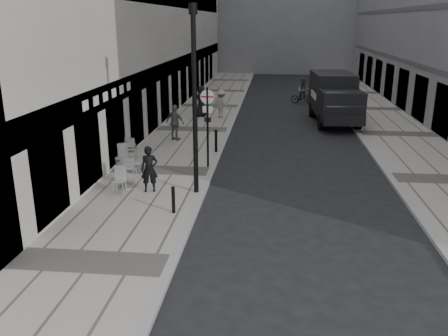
% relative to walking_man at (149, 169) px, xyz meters
% --- Properties ---
extents(sidewalk, '(4.00, 60.00, 0.12)m').
position_rel_walking_man_xyz_m(sidewalk, '(-0.18, 10.13, -0.87)').
color(sidewalk, gray).
rests_on(sidewalk, ground).
extents(far_sidewalk, '(4.00, 60.00, 0.12)m').
position_rel_walking_man_xyz_m(far_sidewalk, '(10.82, 10.13, -0.87)').
color(far_sidewalk, gray).
rests_on(far_sidewalk, ground).
extents(walking_man, '(0.67, 0.52, 1.62)m').
position_rel_walking_man_xyz_m(walking_man, '(0.00, 0.00, 0.00)').
color(walking_man, black).
rests_on(walking_man, sidewalk).
extents(sign_post, '(0.56, 0.09, 3.26)m').
position_rel_walking_man_xyz_m(sign_post, '(1.62, 3.12, 1.28)').
color(sign_post, black).
rests_on(sign_post, sidewalk).
extents(lamppost, '(0.28, 0.28, 6.29)m').
position_rel_walking_man_xyz_m(lamppost, '(1.62, 0.10, 2.69)').
color(lamppost, black).
rests_on(lamppost, sidewalk).
extents(bollard_near, '(0.11, 0.11, 0.82)m').
position_rel_walking_man_xyz_m(bollard_near, '(1.22, -1.86, -0.40)').
color(bollard_near, black).
rests_on(bollard_near, sidewalk).
extents(bollard_far, '(0.13, 0.13, 0.96)m').
position_rel_walking_man_xyz_m(bollard_far, '(1.67, 5.47, -0.33)').
color(bollard_far, black).
rests_on(bollard_far, sidewalk).
extents(panel_van, '(2.64, 6.27, 2.89)m').
position_rel_walking_man_xyz_m(panel_van, '(7.81, 13.29, 0.70)').
color(panel_van, black).
rests_on(panel_van, ground).
extents(cyclist, '(1.88, 1.25, 1.92)m').
position_rel_walking_man_xyz_m(cyclist, '(6.37, 19.85, -0.18)').
color(cyclist, black).
rests_on(cyclist, ground).
extents(pedestrian_a, '(1.14, 0.82, 1.80)m').
position_rel_walking_man_xyz_m(pedestrian_a, '(-0.62, 7.46, 0.09)').
color(pedestrian_a, slate).
rests_on(pedestrian_a, sidewalk).
extents(pedestrian_b, '(1.28, 1.15, 1.73)m').
position_rel_walking_man_xyz_m(pedestrian_b, '(1.03, 13.48, 0.05)').
color(pedestrian_b, gray).
rests_on(pedestrian_b, sidewalk).
extents(pedestrian_c, '(1.10, 0.95, 1.91)m').
position_rel_walking_man_xyz_m(pedestrian_c, '(-0.26, 13.80, 0.15)').
color(pedestrian_c, black).
rests_on(pedestrian_c, sidewalk).
extents(cafe_table_near, '(0.79, 1.78, 1.02)m').
position_rel_walking_man_xyz_m(cafe_table_near, '(-1.78, 3.08, -0.29)').
color(cafe_table_near, '#B9BABC').
rests_on(cafe_table_near, sidewalk).
extents(cafe_table_mid, '(0.76, 1.72, 0.98)m').
position_rel_walking_man_xyz_m(cafe_table_mid, '(-0.98, 0.26, -0.31)').
color(cafe_table_mid, silver).
rests_on(cafe_table_mid, sidewalk).
extents(cafe_table_far, '(0.67, 1.52, 0.87)m').
position_rel_walking_man_xyz_m(cafe_table_far, '(-1.78, 3.09, -0.37)').
color(cafe_table_far, silver).
rests_on(cafe_table_far, sidewalk).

